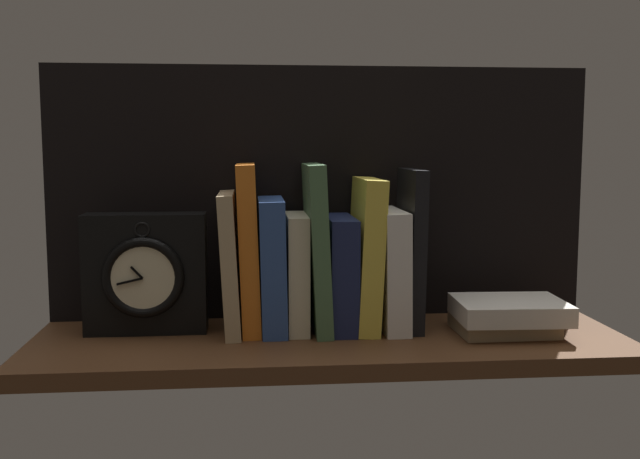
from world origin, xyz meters
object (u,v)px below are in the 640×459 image
at_px(book_orange_pandolfini, 249,248).
at_px(framed_clock, 146,274).
at_px(book_white_catcher, 390,269).
at_px(book_navy_bierce, 340,273).
at_px(book_yellow_seinlanguage, 366,254).
at_px(book_stack_side, 508,316).
at_px(book_blue_modern, 272,265).
at_px(book_cream_twain, 297,272).
at_px(book_tan_shortstories, 230,262).
at_px(book_green_romantic, 317,247).
at_px(book_black_skeptic, 411,249).

distance_m(book_orange_pandolfini, framed_clock, 0.16).
height_order(book_white_catcher, framed_clock, book_white_catcher).
height_order(book_navy_bierce, book_yellow_seinlanguage, book_yellow_seinlanguage).
height_order(book_orange_pandolfini, book_stack_side, book_orange_pandolfini).
xyz_separation_m(book_blue_modern, book_yellow_seinlanguage, (0.15, 0.00, 0.02)).
bearing_deg(book_blue_modern, book_white_catcher, -0.00).
bearing_deg(book_orange_pandolfini, book_cream_twain, 0.00).
distance_m(book_tan_shortstories, book_stack_side, 0.43).
height_order(book_green_romantic, book_white_catcher, book_green_romantic).
bearing_deg(book_tan_shortstories, book_blue_modern, 0.00).
relative_size(book_cream_twain, framed_clock, 0.98).
xyz_separation_m(book_black_skeptic, framed_clock, (-0.41, 0.00, -0.03)).
relative_size(book_blue_modern, book_navy_bierce, 1.16).
relative_size(book_navy_bierce, book_white_catcher, 0.95).
bearing_deg(book_tan_shortstories, book_navy_bierce, 0.00).
height_order(book_yellow_seinlanguage, framed_clock, book_yellow_seinlanguage).
relative_size(book_blue_modern, book_cream_twain, 1.14).
distance_m(book_blue_modern, book_black_skeptic, 0.22).
relative_size(book_yellow_seinlanguage, book_black_skeptic, 0.94).
bearing_deg(book_blue_modern, book_tan_shortstories, 180.00).
distance_m(book_tan_shortstories, framed_clock, 0.13).
height_order(book_yellow_seinlanguage, book_black_skeptic, book_black_skeptic).
xyz_separation_m(book_orange_pandolfini, framed_clock, (-0.16, 0.00, -0.04)).
distance_m(book_cream_twain, book_stack_side, 0.33).
height_order(book_black_skeptic, framed_clock, book_black_skeptic).
relative_size(book_cream_twain, book_black_skeptic, 0.72).
xyz_separation_m(book_tan_shortstories, book_stack_side, (0.42, -0.06, -0.08)).
xyz_separation_m(book_tan_shortstories, book_green_romantic, (0.13, 0.00, 0.02)).
distance_m(book_yellow_seinlanguage, book_stack_side, 0.23).
height_order(book_orange_pandolfini, framed_clock, book_orange_pandolfini).
relative_size(book_blue_modern, framed_clock, 1.12).
bearing_deg(book_green_romantic, book_yellow_seinlanguage, 0.00).
bearing_deg(book_blue_modern, book_stack_side, -9.48).
height_order(book_orange_pandolfini, book_white_catcher, book_orange_pandolfini).
relative_size(book_orange_pandolfini, book_stack_side, 1.54).
bearing_deg(book_black_skeptic, book_stack_side, -23.18).
bearing_deg(book_orange_pandolfini, book_stack_side, -8.62).
bearing_deg(book_blue_modern, book_yellow_seinlanguage, 0.00).
bearing_deg(book_black_skeptic, framed_clock, 179.88).
distance_m(book_orange_pandolfini, book_navy_bierce, 0.15).
xyz_separation_m(book_blue_modern, framed_clock, (-0.19, 0.00, -0.01)).
relative_size(book_cream_twain, book_stack_side, 1.07).
xyz_separation_m(book_yellow_seinlanguage, book_white_catcher, (0.04, -0.00, -0.02)).
bearing_deg(book_green_romantic, book_stack_side, -11.71).
bearing_deg(book_white_catcher, book_black_skeptic, 0.00).
height_order(book_orange_pandolfini, book_cream_twain, book_orange_pandolfini).
xyz_separation_m(book_blue_modern, book_white_catcher, (0.18, -0.00, -0.01)).
bearing_deg(book_yellow_seinlanguage, book_cream_twain, -180.00).
height_order(book_navy_bierce, book_black_skeptic, book_black_skeptic).
distance_m(book_tan_shortstories, book_white_catcher, 0.25).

